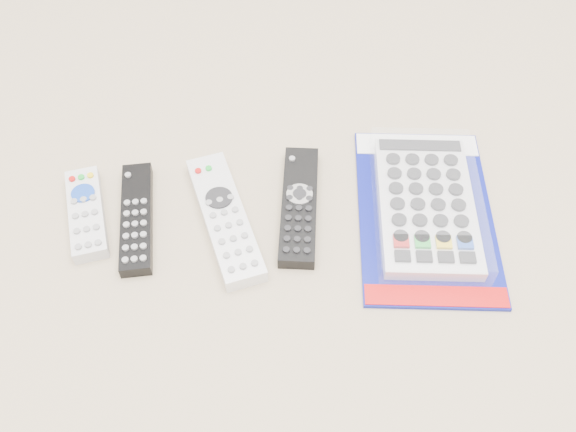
{
  "coord_description": "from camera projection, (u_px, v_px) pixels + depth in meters",
  "views": [
    {
      "loc": [
        -0.04,
        -0.54,
        0.69
      ],
      "look_at": [
        0.03,
        -0.02,
        0.01
      ],
      "focal_mm": 40.0,
      "sensor_mm": 36.0,
      "label": 1
    }
  ],
  "objects": [
    {
      "name": "remote_silver_dvd",
      "position": [
        225.0,
        218.0,
        0.86
      ],
      "size": [
        0.09,
        0.22,
        0.02
      ],
      "rotation": [
        0.0,
        0.0,
        0.19
      ],
      "color": "silver",
      "rests_on": "ground"
    },
    {
      "name": "remote_small_grey",
      "position": [
        86.0,
        213.0,
        0.86
      ],
      "size": [
        0.06,
        0.15,
        0.02
      ],
      "rotation": [
        0.0,
        0.0,
        0.13
      ],
      "color": "#BABABC",
      "rests_on": "ground"
    },
    {
      "name": "jumbo_remote_packaged",
      "position": [
        426.0,
        204.0,
        0.86
      ],
      "size": [
        0.23,
        0.32,
        0.04
      ],
      "rotation": [
        0.0,
        0.0,
        -0.16
      ],
      "color": "navy",
      "rests_on": "ground"
    },
    {
      "name": "remote_slim_black",
      "position": [
        137.0,
        218.0,
        0.86
      ],
      "size": [
        0.04,
        0.18,
        0.02
      ],
      "rotation": [
        0.0,
        0.0,
        -0.01
      ],
      "color": "black",
      "rests_on": "ground"
    },
    {
      "name": "remote_large_black",
      "position": [
        299.0,
        205.0,
        0.87
      ],
      "size": [
        0.08,
        0.2,
        0.02
      ],
      "rotation": [
        0.0,
        0.0,
        -0.19
      ],
      "color": "black",
      "rests_on": "ground"
    }
  ]
}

